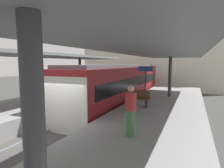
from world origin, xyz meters
name	(u,v)px	position (x,y,z in m)	size (l,w,h in m)	color
ground_plane	(58,141)	(0.00, 0.00, 0.00)	(80.00, 80.00, 0.00)	#383835
platform_right	(143,145)	(3.80, 0.00, 0.50)	(4.40, 28.00, 1.00)	gray
track_ballast	(58,139)	(0.00, 0.00, 0.10)	(3.20, 28.00, 0.20)	#423F3D
rail_near_side	(45,133)	(-0.72, 0.00, 0.27)	(0.08, 28.00, 0.14)	slate
rail_far_side	(71,137)	(0.72, 0.00, 0.27)	(0.08, 28.00, 0.14)	slate
commuter_train	(121,84)	(0.00, 7.84, 1.73)	(2.78, 15.10, 3.10)	maroon
canopy_left	(18,55)	(-3.80, 1.40, 3.87)	(4.18, 21.00, 2.98)	#333335
canopy_right	(153,50)	(3.80, 1.40, 3.94)	(4.18, 21.00, 3.05)	#333335
platform_bench	(137,98)	(2.51, 3.73, 1.46)	(1.40, 0.41, 0.86)	black
platform_sign	(145,76)	(2.61, 5.21, 2.62)	(0.90, 0.08, 2.21)	#262628
passenger_near_bench	(58,83)	(-4.43, 5.50, 1.84)	(0.36, 0.36, 1.62)	#386B3D
passenger_mid_platform	(131,110)	(3.52, -0.63, 1.87)	(0.36, 0.36, 1.68)	#386B3D
station_building_backdrop	(152,48)	(0.00, 20.00, 5.50)	(18.00, 6.00, 11.00)	beige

